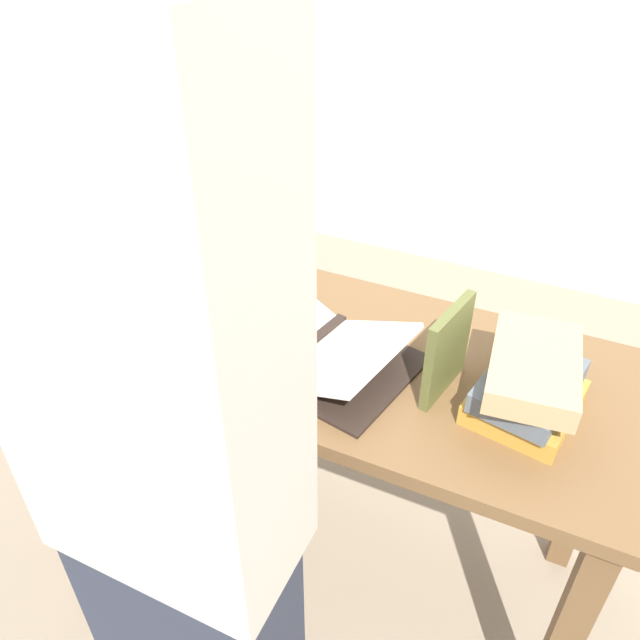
% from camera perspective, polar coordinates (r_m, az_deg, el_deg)
% --- Properties ---
extents(ground_plane, '(12.00, 12.00, 0.00)m').
position_cam_1_polar(ground_plane, '(2.03, 1.23, -19.70)').
color(ground_plane, gray).
extents(reading_desk, '(1.36, 0.59, 0.77)m').
position_cam_1_polar(reading_desk, '(1.54, 1.54, -6.02)').
color(reading_desk, brown).
rests_on(reading_desk, ground_plane).
extents(open_book, '(0.55, 0.40, 0.09)m').
position_cam_1_polar(open_book, '(1.43, -1.39, -2.11)').
color(open_book, black).
rests_on(open_book, reading_desk).
extents(book_stack_tall, '(0.23, 0.29, 0.15)m').
position_cam_1_polar(book_stack_tall, '(1.32, 18.61, -5.54)').
color(book_stack_tall, '#BC8933').
rests_on(book_stack_tall, reading_desk).
extents(book_standing_upright, '(0.05, 0.17, 0.21)m').
position_cam_1_polar(book_standing_upright, '(1.31, 11.56, -2.76)').
color(book_standing_upright, brown).
rests_on(book_standing_upright, reading_desk).
extents(reading_lamp, '(0.15, 0.15, 0.46)m').
position_cam_1_polar(reading_lamp, '(1.54, -10.06, 14.19)').
color(reading_lamp, tan).
rests_on(reading_lamp, reading_desk).
extents(coffee_mug, '(0.08, 0.11, 0.09)m').
position_cam_1_polar(coffee_mug, '(1.52, -7.34, 0.90)').
color(coffee_mug, '#4C7F5B').
rests_on(coffee_mug, reading_desk).
extents(pencil, '(0.04, 0.15, 0.01)m').
position_cam_1_polar(pencil, '(1.33, -6.94, -7.28)').
color(pencil, gold).
rests_on(pencil, reading_desk).
extents(person_reader, '(0.36, 0.21, 1.80)m').
position_cam_1_polar(person_reader, '(1.00, -12.70, -17.60)').
color(person_reader, '#2D3342').
rests_on(person_reader, ground_plane).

